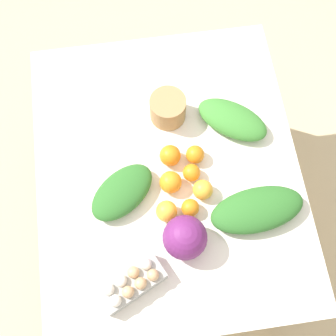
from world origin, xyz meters
TOP-DOWN VIEW (x-y plane):
  - ground_plane at (0.00, 0.00)m, footprint 8.00×8.00m
  - dining_table at (0.00, 0.00)m, footprint 1.21×0.99m
  - cabbage_purple at (-0.28, -0.02)m, footprint 0.15×0.15m
  - egg_carton at (-0.40, 0.18)m, footprint 0.19×0.25m
  - paper_bag at (0.23, -0.03)m, footprint 0.14×0.14m
  - greens_bunch_dandelion at (0.16, -0.27)m, footprint 0.28×0.31m
  - greens_bunch_kale at (-0.21, -0.29)m, footprint 0.20×0.36m
  - greens_bunch_beet_tops at (-0.08, 0.18)m, footprint 0.28×0.30m
  - orange_0 at (-0.04, -0.08)m, footprint 0.07×0.07m
  - orange_1 at (-0.17, -0.06)m, footprint 0.06×0.06m
  - orange_2 at (-0.17, 0.03)m, footprint 0.08×0.08m
  - orange_3 at (0.04, -0.01)m, footprint 0.08×0.08m
  - orange_4 at (0.03, -0.11)m, footprint 0.07×0.07m
  - orange_5 at (-0.11, -0.11)m, footprint 0.07×0.07m
  - orange_6 at (-0.06, -0.00)m, footprint 0.08×0.08m

SIDE VIEW (x-z plane):
  - ground_plane at x=0.00m, z-range 0.00..0.00m
  - dining_table at x=0.00m, z-range 0.26..0.97m
  - orange_1 at x=-0.17m, z-range 0.71..0.77m
  - orange_0 at x=-0.04m, z-range 0.71..0.78m
  - orange_4 at x=0.03m, z-range 0.71..0.78m
  - orange_5 at x=-0.11m, z-range 0.71..0.78m
  - greens_bunch_beet_tops at x=-0.08m, z-range 0.71..0.79m
  - orange_2 at x=-0.17m, z-range 0.71..0.79m
  - greens_bunch_dandelion at x=0.16m, z-range 0.71..0.79m
  - orange_3 at x=0.04m, z-range 0.71..0.79m
  - orange_6 at x=-0.06m, z-range 0.71..0.79m
  - greens_bunch_kale at x=-0.21m, z-range 0.71..0.79m
  - egg_carton at x=-0.40m, z-range 0.71..0.80m
  - paper_bag at x=0.23m, z-range 0.71..0.82m
  - cabbage_purple at x=-0.28m, z-range 0.71..0.86m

